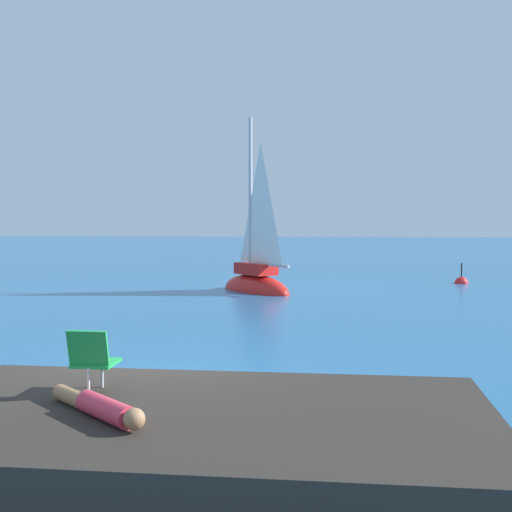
{
  "coord_description": "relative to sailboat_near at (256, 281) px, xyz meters",
  "views": [
    {
      "loc": [
        2.42,
        -10.41,
        2.85
      ],
      "look_at": [
        1.01,
        11.86,
        1.52
      ],
      "focal_mm": 48.46,
      "sensor_mm": 36.0,
      "label": 1
    }
  ],
  "objects": [
    {
      "name": "ground_plane",
      "position": [
        -0.81,
        -15.09,
        -0.38
      ],
      "size": [
        160.0,
        160.0,
        0.0
      ],
      "primitive_type": "plane",
      "color": "#236093"
    },
    {
      "name": "shore_ledge",
      "position": [
        0.52,
        -18.09,
        -0.03
      ],
      "size": [
        6.7,
        4.15,
        0.71
      ],
      "primitive_type": "cube",
      "rotation": [
        0.0,
        0.0,
        -0.06
      ],
      "color": "#2D2823",
      "rests_on": "ground"
    },
    {
      "name": "boulder_seaward",
      "position": [
        -1.89,
        -16.41,
        -0.38
      ],
      "size": [
        1.39,
        1.63,
        1.11
      ],
      "primitive_type": "cube",
      "rotation": [
        0.13,
        0.15,
        1.43
      ],
      "color": "#2B2C23",
      "rests_on": "ground"
    },
    {
      "name": "boulder_inland",
      "position": [
        -1.85,
        -15.63,
        -0.38
      ],
      "size": [
        1.31,
        1.48,
        0.76
      ],
      "primitive_type": "cube",
      "rotation": [
        -0.02,
        -0.05,
        1.28
      ],
      "color": "#312522",
      "rests_on": "ground"
    },
    {
      "name": "sailboat_near",
      "position": [
        0.0,
        0.0,
        0.0
      ],
      "size": [
        3.34,
        3.7,
        7.1
      ],
      "rotation": [
        0.0,
        0.0,
        2.25
      ],
      "color": "red",
      "rests_on": "ground"
    },
    {
      "name": "person_sunbather",
      "position": [
        -0.48,
        -18.46,
        0.44
      ],
      "size": [
        1.34,
        1.34,
        0.25
      ],
      "rotation": [
        0.0,
        0.0,
        2.35
      ],
      "color": "#DB384C",
      "rests_on": "shore_ledge"
    },
    {
      "name": "beach_chair",
      "position": [
        -0.84,
        -17.52,
        0.77
      ],
      "size": [
        0.51,
        0.62,
        0.8
      ],
      "rotation": [
        0.0,
        0.0,
        1.51
      ],
      "color": "green",
      "rests_on": "shore_ledge"
    },
    {
      "name": "marker_buoy",
      "position": [
        8.34,
        3.57,
        -0.38
      ],
      "size": [
        0.56,
        0.56,
        1.13
      ],
      "color": "red",
      "rests_on": "ground"
    }
  ]
}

